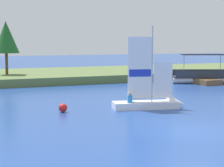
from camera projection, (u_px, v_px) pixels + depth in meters
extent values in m
plane|color=#234793|center=(196.00, 132.00, 19.09)|extent=(200.00, 200.00, 0.00)
cube|color=#5B703D|center=(44.00, 76.00, 45.07)|extent=(80.00, 14.40, 0.79)
cylinder|color=brown|center=(7.00, 64.00, 41.75)|extent=(0.29, 0.29, 2.20)
cone|color=#1E5B23|center=(6.00, 37.00, 41.46)|extent=(2.65, 2.65, 3.25)
cube|color=brown|center=(195.00, 80.00, 41.44)|extent=(1.93, 6.22, 0.52)
cube|color=white|center=(146.00, 105.00, 25.63)|extent=(4.31, 2.27, 0.43)
cone|color=white|center=(177.00, 104.00, 26.00)|extent=(1.28, 1.43, 1.22)
cylinder|color=#B7B7BC|center=(152.00, 64.00, 25.44)|extent=(0.08, 0.08, 4.74)
cube|color=white|center=(140.00, 67.00, 25.32)|extent=(1.52, 0.39, 3.82)
cube|color=#1E33B2|center=(140.00, 73.00, 25.35)|extent=(1.37, 0.36, 0.46)
cube|color=white|center=(163.00, 80.00, 25.67)|extent=(1.19, 0.31, 2.29)
cylinder|color=#B7B7BC|center=(140.00, 98.00, 25.52)|extent=(1.53, 0.42, 0.06)
cube|color=#338CCC|center=(130.00, 99.00, 25.10)|extent=(0.32, 0.26, 0.47)
sphere|color=tan|center=(130.00, 94.00, 25.06)|extent=(0.20, 0.20, 0.20)
cube|color=#338CCC|center=(130.00, 97.00, 25.70)|extent=(0.32, 0.26, 0.58)
sphere|color=tan|center=(130.00, 90.00, 25.66)|extent=(0.20, 0.20, 0.20)
cylinder|color=#B2B2B7|center=(200.00, 79.00, 41.97)|extent=(5.91, 2.93, 0.60)
cylinder|color=#B2B2B7|center=(204.00, 81.00, 40.46)|extent=(5.91, 2.93, 0.60)
cube|color=#2D333D|center=(202.00, 76.00, 41.18)|extent=(6.27, 4.24, 0.10)
cube|color=#2D333D|center=(200.00, 72.00, 42.10)|extent=(5.26, 2.28, 0.60)
cube|color=#2D333D|center=(204.00, 74.00, 40.18)|extent=(5.26, 2.28, 0.60)
cylinder|color=#B2B2B7|center=(220.00, 65.00, 41.09)|extent=(0.06, 0.06, 2.12)
cylinder|color=#B2B2B7|center=(184.00, 65.00, 41.03)|extent=(0.06, 0.06, 2.12)
cube|color=black|center=(202.00, 55.00, 40.95)|extent=(4.60, 3.38, 0.08)
sphere|color=red|center=(63.00, 108.00, 24.29)|extent=(0.52, 0.52, 0.52)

